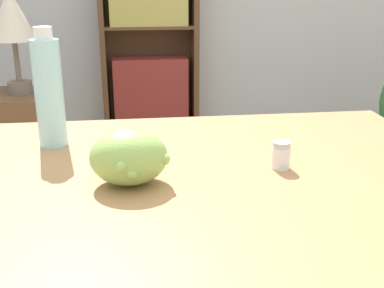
{
  "coord_description": "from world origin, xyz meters",
  "views": [
    {
      "loc": [
        -0.09,
        -0.94,
        1.16
      ],
      "look_at": [
        0.02,
        -0.03,
        0.83
      ],
      "focal_mm": 45.0,
      "sensor_mm": 36.0,
      "label": 1
    }
  ],
  "objects": [
    {
      "name": "dining_table",
      "position": [
        0.07,
        -0.07,
        0.66
      ],
      "size": [
        1.08,
        0.88,
        0.77
      ],
      "color": "#A37549",
      "rests_on": "ground_plane"
    },
    {
      "name": "grape_bunch",
      "position": [
        -0.1,
        -0.07,
        0.83
      ],
      "size": [
        0.15,
        0.12,
        0.11
      ],
      "color": "#93BC5B",
      "rests_on": "dining_table"
    },
    {
      "name": "drink_bottle",
      "position": [
        -0.28,
        0.18,
        0.9
      ],
      "size": [
        0.07,
        0.07,
        0.28
      ],
      "color": "#A3DBEA",
      "rests_on": "dining_table"
    },
    {
      "name": "salt_shaker",
      "position": [
        0.21,
        -0.03,
        0.8
      ],
      "size": [
        0.04,
        0.04,
        0.06
      ],
      "color": "white",
      "rests_on": "dining_table"
    },
    {
      "name": "bookshelf",
      "position": [
        0.03,
        2.46,
        0.74
      ],
      "size": [
        0.67,
        0.27,
        1.62
      ],
      "color": "brown",
      "rests_on": "ground_plane"
    },
    {
      "name": "side_table",
      "position": [
        -0.61,
        1.34,
        0.32
      ],
      "size": [
        0.34,
        0.34,
        0.63
      ],
      "color": "brown",
      "rests_on": "ground_plane"
    },
    {
      "name": "table_lamp",
      "position": [
        -0.61,
        1.34,
        0.96
      ],
      "size": [
        0.21,
        0.21,
        0.47
      ],
      "color": "#665B51",
      "rests_on": "side_table"
    }
  ]
}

